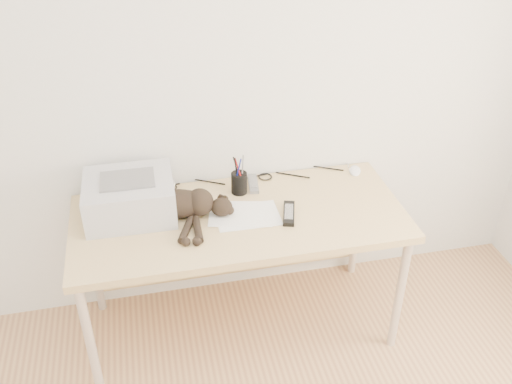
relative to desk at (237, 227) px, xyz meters
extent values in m
plane|color=silver|center=(0.00, 0.27, 0.69)|extent=(3.50, 0.00, 3.50)
cube|color=tan|center=(0.00, -0.09, 0.11)|extent=(1.60, 0.70, 0.04)
cylinder|color=silver|center=(-0.75, -0.39, -0.26)|extent=(0.04, 0.04, 0.70)
cylinder|color=silver|center=(0.75, -0.39, -0.26)|extent=(0.04, 0.04, 0.70)
cylinder|color=silver|center=(-0.75, 0.21, -0.26)|extent=(0.04, 0.04, 0.70)
cylinder|color=silver|center=(0.75, 0.21, -0.26)|extent=(0.04, 0.04, 0.70)
cube|color=tan|center=(0.00, 0.24, -0.21)|extent=(1.48, 0.02, 0.60)
cube|color=#BABAC0|center=(-0.50, 0.04, 0.23)|extent=(0.42, 0.36, 0.19)
cube|color=black|center=(-0.50, 0.04, 0.24)|extent=(0.35, 0.02, 0.11)
cube|color=slate|center=(-0.50, 0.04, 0.33)|extent=(0.25, 0.18, 0.01)
cube|color=white|center=(0.04, -0.10, 0.14)|extent=(0.30, 0.22, 0.00)
cube|color=white|center=(0.01, -0.08, 0.14)|extent=(0.34, 0.27, 0.00)
ellipsoid|color=black|center=(-0.30, -0.03, 0.20)|extent=(0.36, 0.19, 0.14)
sphere|color=black|center=(-0.44, -0.02, 0.20)|extent=(0.15, 0.15, 0.15)
ellipsoid|color=black|center=(-0.08, -0.07, 0.18)|extent=(0.12, 0.11, 0.09)
cone|color=black|center=(-0.08, -0.03, 0.22)|extent=(0.04, 0.05, 0.05)
cone|color=black|center=(-0.06, -0.04, 0.21)|extent=(0.04, 0.05, 0.05)
cylinder|color=black|center=(-0.26, -0.16, 0.15)|extent=(0.07, 0.20, 0.04)
cylinder|color=black|center=(-0.21, -0.17, 0.15)|extent=(0.07, 0.20, 0.04)
cylinder|color=black|center=(-0.57, 0.05, 0.15)|extent=(0.22, 0.06, 0.03)
imported|color=silver|center=(-0.32, 0.14, 0.18)|extent=(0.11, 0.11, 0.09)
cylinder|color=black|center=(0.04, 0.11, 0.19)|extent=(0.08, 0.08, 0.11)
cylinder|color=#990C0C|center=(0.03, 0.11, 0.27)|extent=(0.01, 0.01, 0.15)
cylinder|color=navy|center=(0.05, 0.12, 0.27)|extent=(0.01, 0.01, 0.15)
cylinder|color=black|center=(0.04, 0.10, 0.27)|extent=(0.01, 0.01, 0.15)
cube|color=slate|center=(0.12, 0.16, 0.14)|extent=(0.07, 0.17, 0.02)
cube|color=black|center=(0.23, -0.14, 0.14)|extent=(0.10, 0.20, 0.02)
ellipsoid|color=white|center=(0.69, 0.18, 0.15)|extent=(0.10, 0.12, 0.03)
camera|label=1|loc=(-0.40, -2.29, 1.72)|focal=40.00mm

